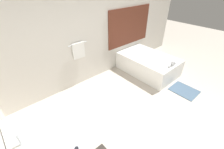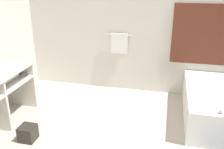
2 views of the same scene
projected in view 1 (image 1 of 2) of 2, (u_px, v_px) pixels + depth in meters
name	position (u px, v px, depth m)	size (l,w,h in m)	color
ground_plane	(153.00, 124.00, 3.02)	(16.00, 16.00, 0.00)	beige
wall_back_with_blinds	(88.00, 32.00, 3.71)	(7.40, 0.13, 2.70)	silver
sink_faucet	(19.00, 140.00, 1.68)	(0.09, 0.04, 0.18)	silver
bathtub	(148.00, 63.00, 4.55)	(1.10, 1.69, 0.64)	white
bath_mat	(184.00, 90.00, 3.91)	(0.54, 0.64, 0.02)	slate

